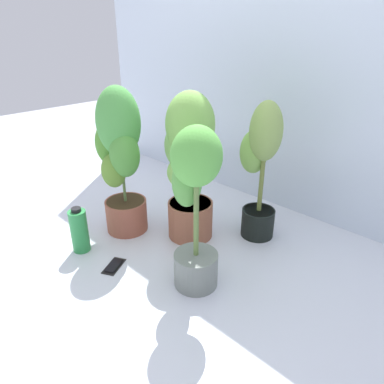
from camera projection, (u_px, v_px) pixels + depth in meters
ground_plane at (173, 245)px, 2.01m from camera, size 8.00×8.00×0.00m
mylar_back_wall at (273, 50)px, 2.14m from camera, size 3.20×0.01×2.00m
potted_plant_back_right at (260, 165)px, 1.95m from camera, size 0.27×0.21×0.80m
potted_plant_front_right at (194, 200)px, 1.54m from camera, size 0.29×0.26×0.78m
potted_plant_center at (190, 160)px, 1.91m from camera, size 0.38×0.34×0.84m
potted_plant_front_left at (120, 155)px, 1.98m from camera, size 0.43×0.32×0.86m
cell_phone at (114, 266)px, 1.83m from camera, size 0.13×0.16×0.01m
nutrient_bottle at (79, 230)px, 1.92m from camera, size 0.09×0.09×0.26m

